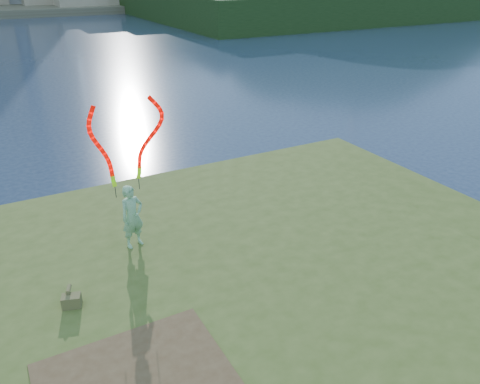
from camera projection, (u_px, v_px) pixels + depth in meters
ground at (189, 287)px, 11.66m from camera, size 320.00×320.00×0.00m
grassy_knoll at (232, 334)px, 9.69m from camera, size 20.00×18.00×0.80m
wooded_hill at (363, 10)px, 84.68m from camera, size 78.00×50.00×63.00m
woman_with_ribbons at (129, 195)px, 11.36m from camera, size 1.99×0.68×4.03m
canvas_bag at (71, 300)px, 9.73m from camera, size 0.44×0.50×0.36m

